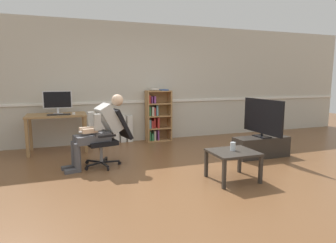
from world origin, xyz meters
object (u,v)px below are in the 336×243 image
coffee_table (233,155)px  tv_stand (261,147)px  office_chair (110,135)px  person_seated (99,128)px  imac_monitor (58,101)px  radiator (113,130)px  bookshelf (157,116)px  computer_mouse (74,113)px  drinking_glass (233,146)px  computer_desk (57,120)px  tv_screen (263,117)px  keyboard (59,114)px

coffee_table → tv_stand: bearing=37.0°
office_chair → person_seated: (-0.17, -0.04, 0.12)m
imac_monitor → coffee_table: bearing=-48.4°
radiator → tv_stand: size_ratio=0.87×
bookshelf → imac_monitor: bearing=-174.4°
computer_mouse → drinking_glass: (2.10, -2.45, -0.28)m
computer_desk → bookshelf: 2.19m
person_seated → drinking_glass: bearing=40.9°
imac_monitor → tv_screen: size_ratio=0.53×
office_chair → tv_screen: bearing=67.7°
bookshelf → office_chair: bookshelf is taller
bookshelf → tv_screen: 2.46m
keyboard → coffee_table: 3.44m
bookshelf → tv_stand: bearing=-54.6°
bookshelf → coffee_table: 2.91m
bookshelf → drinking_glass: (0.25, -2.86, -0.09)m
office_chair → tv_screen: (2.74, -0.46, 0.23)m
coffee_table → drinking_glass: drinking_glass is taller
computer_mouse → bookshelf: size_ratio=0.08×
imac_monitor → person_seated: bearing=-64.4°
tv_stand → bookshelf: bearing=125.4°
office_chair → person_seated: size_ratio=0.80×
keyboard → tv_screen: (3.55, -1.57, -0.02)m
keyboard → person_seated: bearing=-61.0°
radiator → tv_stand: 3.22m
office_chair → imac_monitor: bearing=-160.8°
computer_desk → office_chair: (0.86, -1.25, -0.12)m
computer_desk → keyboard: bearing=-70.5°
computer_desk → computer_mouse: (0.32, -0.12, 0.13)m
office_chair → drinking_glass: office_chair is taller
computer_mouse → person_seated: size_ratio=0.08×
tv_screen → drinking_glass: (-1.17, -0.86, -0.26)m
tv_screen → coffee_table: tv_screen is taller
keyboard → computer_mouse: bearing=4.2°
computer_desk → tv_screen: tv_screen is taller
computer_mouse → coffee_table: size_ratio=0.16×
tv_screen → tv_stand: bearing=90.0°
bookshelf → radiator: (-1.02, 0.10, -0.27)m
computer_desk → tv_stand: size_ratio=1.07×
computer_desk → office_chair: office_chair is taller
radiator → tv_screen: 3.25m
drinking_glass → radiator: bearing=113.2°
imac_monitor → office_chair: bearing=-58.1°
bookshelf → person_seated: (-1.49, -1.58, 0.06)m
computer_mouse → bookshelf: bookshelf is taller
coffee_table → drinking_glass: (0.02, 0.03, 0.12)m
bookshelf → coffee_table: bookshelf is taller
office_chair → tv_screen: 2.79m
person_seated → coffee_table: (1.73, -1.32, -0.28)m
office_chair → computer_mouse: bearing=-167.4°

